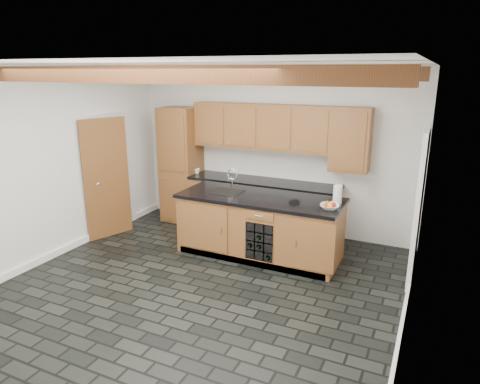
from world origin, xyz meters
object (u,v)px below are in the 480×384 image
(kitchen_scale, at_px, (294,201))
(fruit_bowl, at_px, (330,207))
(paper_towel, at_px, (338,194))
(island, at_px, (260,226))

(kitchen_scale, xyz_separation_m, fruit_bowl, (0.53, -0.09, 0.01))
(paper_towel, bearing_deg, fruit_bowl, -96.06)
(kitchen_scale, distance_m, paper_towel, 0.61)
(island, xyz_separation_m, kitchen_scale, (0.54, -0.05, 0.49))
(fruit_bowl, relative_size, paper_towel, 0.99)
(kitchen_scale, xyz_separation_m, paper_towel, (0.56, 0.21, 0.11))
(kitchen_scale, height_order, paper_towel, paper_towel)
(kitchen_scale, bearing_deg, island, 156.68)
(island, distance_m, kitchen_scale, 0.73)
(paper_towel, bearing_deg, kitchen_scale, -159.35)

